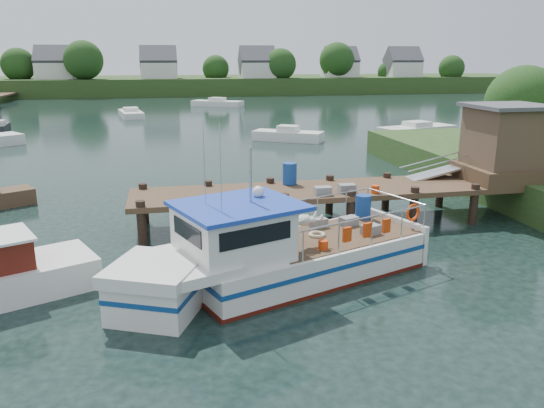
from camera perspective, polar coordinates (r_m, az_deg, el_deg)
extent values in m
plane|color=black|center=(20.58, 1.90, -2.26)|extent=(160.00, 160.00, 0.00)
cylinder|color=#332114|center=(31.55, 24.88, 5.38)|extent=(0.50, 0.50, 3.05)
sphere|color=#204217|center=(31.28, 25.38, 9.78)|extent=(3.90, 3.90, 3.90)
cube|color=#2C471D|center=(103.29, -9.12, 12.53)|extent=(140.00, 24.00, 3.00)
cylinder|color=#332114|center=(100.92, -25.42, 11.60)|extent=(0.60, 0.60, 4.20)
sphere|color=#204217|center=(100.84, -25.63, 13.36)|extent=(5.54, 5.54, 5.54)
cylinder|color=#332114|center=(94.97, -19.42, 12.24)|extent=(0.60, 0.60, 4.80)
sphere|color=#204217|center=(94.89, -19.62, 14.37)|extent=(6.34, 6.34, 6.34)
cylinder|color=#332114|center=(96.20, -12.58, 12.22)|extent=(0.60, 0.60, 3.00)
sphere|color=#204217|center=(96.12, -12.66, 13.54)|extent=(3.96, 3.96, 3.96)
cylinder|color=#332114|center=(98.64, -6.02, 12.74)|extent=(0.60, 0.60, 3.60)
sphere|color=#204217|center=(98.55, -6.07, 14.29)|extent=(4.75, 4.75, 4.75)
cylinder|color=#332114|center=(96.38, 0.90, 12.94)|extent=(0.60, 0.60, 4.20)
sphere|color=#204217|center=(96.30, 0.91, 14.79)|extent=(5.54, 5.54, 5.54)
cylinder|color=#332114|center=(101.20, 6.91, 13.12)|extent=(0.60, 0.60, 4.80)
sphere|color=#204217|center=(101.12, 6.98, 15.13)|extent=(6.34, 6.34, 6.34)
cylinder|color=#332114|center=(107.01, 12.30, 12.52)|extent=(0.60, 0.60, 3.00)
sphere|color=#204217|center=(106.94, 12.37, 13.71)|extent=(3.96, 3.96, 3.96)
cylinder|color=#332114|center=(108.34, 18.63, 12.27)|extent=(0.60, 0.60, 3.60)
sphere|color=#204217|center=(108.27, 18.75, 13.68)|extent=(4.75, 4.75, 4.75)
cube|color=silver|center=(98.65, -22.23, 13.00)|extent=(6.00, 5.00, 3.00)
cube|color=#47474C|center=(98.63, -22.34, 14.10)|extent=(6.20, 5.09, 5.09)
cube|color=silver|center=(96.10, -12.06, 13.74)|extent=(6.00, 5.00, 3.00)
cube|color=#47474C|center=(96.07, -12.12, 14.87)|extent=(6.20, 5.09, 5.09)
cube|color=silver|center=(96.53, -1.62, 14.07)|extent=(6.00, 5.00, 3.00)
cube|color=#47474C|center=(96.50, -1.62, 15.19)|extent=(6.20, 5.09, 5.09)
cube|color=silver|center=(102.41, 7.31, 14.03)|extent=(6.00, 5.00, 3.00)
cube|color=#47474C|center=(102.39, 7.35, 15.09)|extent=(6.20, 5.09, 5.09)
cube|color=silver|center=(105.93, 13.84, 13.76)|extent=(6.00, 5.00, 3.00)
cube|color=#47474C|center=(105.90, 13.90, 14.79)|extent=(6.20, 5.09, 5.09)
cube|color=#4B3623|center=(20.76, 7.31, 1.51)|extent=(16.00, 3.00, 0.20)
cylinder|color=black|center=(18.65, -13.81, -2.49)|extent=(0.32, 0.32, 1.90)
cylinder|color=black|center=(21.15, -13.58, -0.37)|extent=(0.32, 0.32, 1.90)
cylinder|color=black|center=(18.70, -6.14, -2.08)|extent=(0.32, 0.32, 1.90)
cylinder|color=black|center=(21.18, -6.82, -0.01)|extent=(0.32, 0.32, 1.90)
cylinder|color=black|center=(19.07, 1.35, -1.65)|extent=(0.32, 0.32, 1.90)
cylinder|color=black|center=(21.51, -0.17, 0.34)|extent=(0.32, 0.32, 1.90)
cylinder|color=black|center=(19.75, 8.45, -1.21)|extent=(0.32, 0.32, 1.90)
cylinder|color=black|center=(22.12, 6.19, 0.67)|extent=(0.32, 0.32, 1.90)
cylinder|color=black|center=(20.72, 14.97, -0.79)|extent=(0.32, 0.32, 1.90)
cylinder|color=black|center=(22.99, 12.14, 0.98)|extent=(0.32, 0.32, 1.90)
cylinder|color=black|center=(21.93, 20.84, -0.40)|extent=(0.32, 0.32, 1.90)
cylinder|color=black|center=(24.08, 17.61, 1.25)|extent=(0.32, 0.32, 1.90)
cylinder|color=black|center=(23.34, 26.05, -0.05)|extent=(0.32, 0.32, 1.90)
cylinder|color=black|center=(25.38, 22.57, 1.48)|extent=(0.32, 0.32, 1.90)
cube|color=#4B3623|center=(23.84, 23.53, 3.13)|extent=(3.20, 3.00, 0.60)
cube|color=#4F3C2C|center=(23.61, 23.90, 6.45)|extent=(2.60, 2.60, 2.40)
cube|color=#47474C|center=(23.47, 24.24, 9.58)|extent=(3.00, 3.00, 0.15)
cube|color=#A5A8AD|center=(23.38, 17.63, 3.35)|extent=(3.34, 0.90, 0.79)
cylinder|color=silver|center=(22.95, 18.21, 4.36)|extent=(3.34, 0.05, 0.76)
cylinder|color=silver|center=(23.63, 17.27, 4.74)|extent=(3.34, 0.05, 0.76)
cube|color=slate|center=(19.48, 5.48, 1.43)|extent=(0.60, 0.40, 0.30)
cube|color=slate|center=(19.97, 8.07, 1.70)|extent=(0.60, 0.40, 0.30)
cylinder|color=red|center=(20.05, 11.05, 1.59)|extent=(0.30, 0.30, 0.28)
cylinder|color=navy|center=(21.00, 1.91, 3.30)|extent=(0.56, 0.56, 0.85)
cube|color=silver|center=(15.75, 3.60, -5.88)|extent=(7.44, 5.05, 1.06)
cube|color=silver|center=(13.76, -12.36, -9.49)|extent=(2.58, 2.58, 1.06)
cube|color=silver|center=(13.50, -12.52, -6.92)|extent=(2.79, 2.86, 0.32)
cube|color=silver|center=(13.81, -8.91, -6.32)|extent=(2.66, 3.11, 0.28)
cube|color=navy|center=(15.70, 3.61, -5.43)|extent=(7.54, 5.12, 0.13)
cube|color=navy|center=(13.71, -12.39, -8.99)|extent=(2.63, 2.63, 0.13)
cube|color=#4B120A|center=(15.93, 3.58, -7.50)|extent=(7.53, 5.10, 0.13)
cube|color=#4B3623|center=(16.21, 6.81, -3.32)|extent=(5.54, 4.10, 0.04)
cube|color=silver|center=(17.95, 12.96, -3.24)|extent=(1.16, 2.65, 1.24)
cube|color=silver|center=(14.14, -4.22, -3.16)|extent=(3.27, 3.16, 1.38)
cube|color=black|center=(13.05, -1.72, -3.44)|extent=(1.91, 0.76, 0.46)
cube|color=black|center=(15.08, -6.41, -0.92)|extent=(1.91, 0.76, 0.46)
cube|color=black|center=(13.52, -9.10, -2.95)|extent=(0.63, 1.56, 0.46)
cube|color=#1C3DB3|center=(14.00, -3.61, -0.17)|extent=(3.88, 3.62, 0.11)
cylinder|color=silver|center=(13.99, -2.34, 3.14)|extent=(0.10, 0.10, 1.47)
cylinder|color=silver|center=(13.00, -5.56, 3.80)|extent=(0.03, 0.03, 2.21)
cylinder|color=silver|center=(13.82, -7.30, 4.43)|extent=(0.03, 0.03, 2.21)
sphere|color=silver|center=(14.66, -1.48, 1.32)|extent=(0.43, 0.43, 0.33)
cylinder|color=silver|center=(15.12, 10.35, -1.39)|extent=(4.32, 1.69, 0.04)
cylinder|color=silver|center=(17.00, 4.57, 0.68)|extent=(4.32, 1.69, 0.04)
cylinder|color=silver|center=(17.57, 13.17, 0.81)|extent=(0.94, 2.38, 0.04)
cylinder|color=silver|center=(13.89, 3.36, -4.59)|extent=(0.05, 0.05, 0.88)
cylinder|color=silver|center=(15.91, -1.99, -1.95)|extent=(0.05, 0.05, 0.88)
cylinder|color=silver|center=(14.59, 7.19, -3.70)|extent=(0.05, 0.05, 0.88)
cylinder|color=silver|center=(16.52, 1.59, -1.28)|extent=(0.05, 0.05, 0.88)
cylinder|color=silver|center=(15.34, 10.65, -2.88)|extent=(0.05, 0.05, 0.88)
cylinder|color=silver|center=(17.19, 4.91, -0.67)|extent=(0.05, 0.05, 0.88)
cylinder|color=silver|center=(16.15, 13.78, -2.13)|extent=(0.05, 0.05, 0.88)
cylinder|color=silver|center=(17.92, 7.96, -0.09)|extent=(0.05, 0.05, 0.88)
cylinder|color=silver|center=(16.84, 16.07, -1.57)|extent=(0.05, 0.05, 0.88)
cylinder|color=silver|center=(18.54, 10.25, 0.33)|extent=(0.05, 0.05, 0.88)
cube|color=slate|center=(16.34, 10.56, -2.73)|extent=(0.65, 0.54, 0.29)
cube|color=slate|center=(17.06, 8.26, -1.85)|extent=(0.65, 0.54, 0.29)
cube|color=slate|center=(16.77, 5.05, -2.05)|extent=(0.60, 0.51, 0.29)
cylinder|color=navy|center=(17.84, 9.78, -0.32)|extent=(0.67, 0.67, 0.81)
cylinder|color=red|center=(14.90, 5.52, -4.42)|extent=(0.36, 0.36, 0.28)
torus|color=#BFB28C|center=(16.00, 4.86, -3.30)|extent=(0.67, 0.67, 0.11)
torus|color=red|center=(17.21, 14.92, -0.89)|extent=(0.57, 0.29, 0.57)
cube|color=red|center=(14.72, 8.08, -3.27)|extent=(0.27, 0.18, 0.41)
cube|color=red|center=(15.19, 10.20, -2.77)|extent=(0.27, 0.18, 0.41)
cube|color=red|center=(15.68, 12.20, -2.30)|extent=(0.27, 0.18, 0.41)
imported|color=silver|center=(14.79, 2.58, -1.79)|extent=(0.57, 0.69, 1.62)
cube|color=silver|center=(72.93, -5.89, 10.71)|extent=(7.10, 5.52, 0.74)
cube|color=silver|center=(72.89, -5.90, 11.14)|extent=(2.50, 2.40, 0.48)
cube|color=silver|center=(41.74, 1.73, 7.32)|extent=(5.59, 4.34, 0.76)
cube|color=silver|center=(41.67, 1.74, 8.10)|extent=(1.96, 1.89, 0.49)
cube|color=silver|center=(46.97, 15.30, 7.66)|extent=(7.37, 4.35, 0.70)
cube|color=silver|center=(46.91, 15.34, 8.30)|extent=(2.36, 2.18, 0.45)
cube|color=silver|center=(61.04, -14.93, 9.34)|extent=(3.16, 6.45, 0.67)
cube|color=silver|center=(60.99, -14.96, 9.81)|extent=(1.77, 1.96, 0.43)
cube|color=black|center=(53.29, -27.17, 7.33)|extent=(1.53, 3.57, 0.61)
cube|color=silver|center=(53.24, -27.23, 7.81)|extent=(0.93, 1.05, 0.39)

